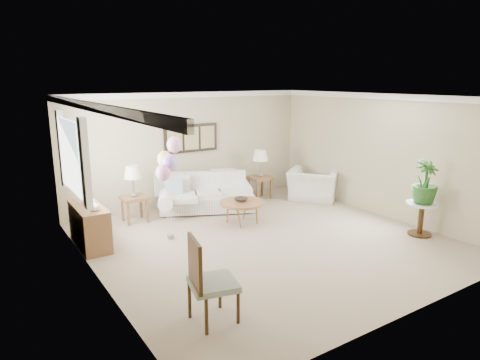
{
  "coord_description": "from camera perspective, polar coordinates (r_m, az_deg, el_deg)",
  "views": [
    {
      "loc": [
        -4.42,
        -5.92,
        2.9
      ],
      "look_at": [
        -0.19,
        0.6,
        1.05
      ],
      "focal_mm": 32.0,
      "sensor_mm": 36.0,
      "label": 1
    }
  ],
  "objects": [
    {
      "name": "credenza",
      "position": [
        8.01,
        -19.41,
        -5.81
      ],
      "size": [
        0.46,
        1.2,
        0.74
      ],
      "color": "brown",
      "rests_on": "ground"
    },
    {
      "name": "balloon_cluster",
      "position": [
        7.71,
        -9.52,
        2.53
      ],
      "size": [
        0.56,
        0.44,
        1.89
      ],
      "color": "gray",
      "rests_on": "ground"
    },
    {
      "name": "armchair",
      "position": [
        10.59,
        9.73,
        -0.63
      ],
      "size": [
        1.48,
        1.51,
        0.74
      ],
      "primitive_type": "imported",
      "rotation": [
        0.0,
        0.0,
        2.21
      ],
      "color": "white",
      "rests_on": "ground"
    },
    {
      "name": "lamp_right",
      "position": [
        10.39,
        2.72,
        3.19
      ],
      "size": [
        0.37,
        0.37,
        0.66
      ],
      "color": "gray",
      "rests_on": "end_table_right"
    },
    {
      "name": "room_shell",
      "position": [
        7.51,
        2.6,
        3.61
      ],
      "size": [
        6.04,
        6.04,
        2.6
      ],
      "color": "#BFB693",
      "rests_on": "ground"
    },
    {
      "name": "vase_sage",
      "position": [
        8.04,
        -19.83,
        -2.29
      ],
      "size": [
        0.2,
        0.2,
        0.2
      ],
      "primitive_type": "imported",
      "rotation": [
        0.0,
        0.0,
        0.05
      ],
      "color": "silver",
      "rests_on": "credenza"
    },
    {
      "name": "sofa",
      "position": [
        9.63,
        -4.57,
        -2.13
      ],
      "size": [
        2.6,
        1.66,
        0.84
      ],
      "color": "white",
      "rests_on": "ground"
    },
    {
      "name": "end_table_left",
      "position": [
        9.06,
        -13.91,
        -2.66
      ],
      "size": [
        0.5,
        0.46,
        0.55
      ],
      "color": "brown",
      "rests_on": "ground"
    },
    {
      "name": "side_table",
      "position": [
        8.74,
        23.06,
        -3.79
      ],
      "size": [
        0.59,
        0.59,
        0.64
      ],
      "color": "silver",
      "rests_on": "ground"
    },
    {
      "name": "decor_bowl",
      "position": [
        8.71,
        0.17,
        -2.62
      ],
      "size": [
        0.36,
        0.36,
        0.07
      ],
      "primitive_type": "imported",
      "rotation": [
        0.0,
        0.0,
        0.4
      ],
      "color": "#2B231F",
      "rests_on": "coffee_table"
    },
    {
      "name": "vase_white",
      "position": [
        7.56,
        -18.9,
        -3.23
      ],
      "size": [
        0.22,
        0.22,
        0.19
      ],
      "primitive_type": "imported",
      "rotation": [
        0.0,
        0.0,
        0.26
      ],
      "color": "white",
      "rests_on": "credenza"
    },
    {
      "name": "accent_chair",
      "position": [
        5.23,
        -4.4,
        -12.98
      ],
      "size": [
        0.65,
        0.65,
        1.11
      ],
      "color": "gray",
      "rests_on": "ground"
    },
    {
      "name": "coffee_table",
      "position": [
        8.7,
        0.27,
        -3.12
      ],
      "size": [
        0.92,
        0.92,
        0.46
      ],
      "color": "brown",
      "rests_on": "ground"
    },
    {
      "name": "end_table_right",
      "position": [
        10.51,
        2.68,
        0.0
      ],
      "size": [
        0.51,
        0.47,
        0.56
      ],
      "color": "brown",
      "rests_on": "ground"
    },
    {
      "name": "ground_plane",
      "position": [
        7.94,
        3.52,
        -8.07
      ],
      "size": [
        6.0,
        6.0,
        0.0
      ],
      "primitive_type": "plane",
      "color": "tan"
    },
    {
      "name": "lamp_left",
      "position": [
        8.92,
        -14.12,
        0.89
      ],
      "size": [
        0.36,
        0.36,
        0.64
      ],
      "color": "gray",
      "rests_on": "end_table_left"
    },
    {
      "name": "potted_plant",
      "position": [
        8.55,
        23.44,
        -0.24
      ],
      "size": [
        0.51,
        0.51,
        0.82
      ],
      "primitive_type": "imported",
      "rotation": [
        0.0,
        0.0,
        -0.11
      ],
      "color": "#1E4617",
      "rests_on": "side_table"
    },
    {
      "name": "wall_art_triptych",
      "position": [
        10.01,
        -6.53,
        5.55
      ],
      "size": [
        1.35,
        0.06,
        0.65
      ],
      "color": "black",
      "rests_on": "ground"
    }
  ]
}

